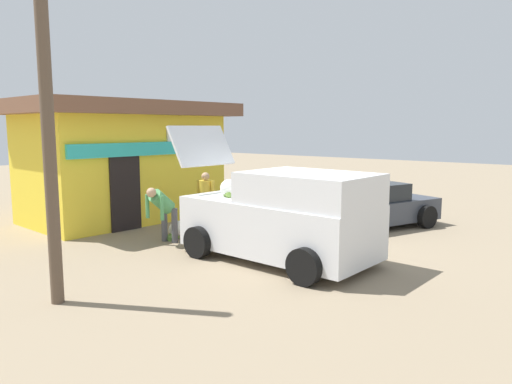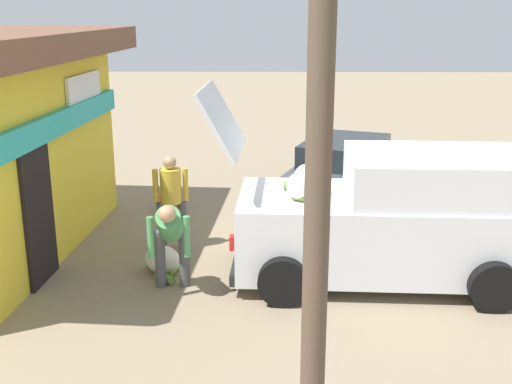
{
  "view_description": "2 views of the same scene",
  "coord_description": "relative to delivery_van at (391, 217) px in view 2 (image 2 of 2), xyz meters",
  "views": [
    {
      "loc": [
        -9.1,
        -5.89,
        2.78
      ],
      "look_at": [
        -0.36,
        1.04,
        1.26
      ],
      "focal_mm": 33.77,
      "sensor_mm": 36.0,
      "label": 1
    },
    {
      "loc": [
        -9.83,
        1.55,
        3.86
      ],
      "look_at": [
        0.72,
        1.7,
        0.79
      ],
      "focal_mm": 44.66,
      "sensor_mm": 36.0,
      "label": 2
    }
  ],
  "objects": [
    {
      "name": "delivery_van",
      "position": [
        0.0,
        0.0,
        0.0
      ],
      "size": [
        2.37,
        4.67,
        2.81
      ],
      "color": "silver",
      "rests_on": "ground_plane"
    },
    {
      "name": "customer_bending",
      "position": [
        -0.55,
        3.12,
        -0.08
      ],
      "size": [
        0.79,
        0.57,
        1.39
      ],
      "color": "#4C4C51",
      "rests_on": "ground_plane"
    },
    {
      "name": "utility_pole",
      "position": [
        -4.2,
        1.43,
        1.48
      ],
      "size": [
        0.2,
        0.2,
        4.86
      ],
      "primitive_type": "cylinder",
      "color": "brown",
      "rests_on": "ground_plane"
    },
    {
      "name": "ground_plane",
      "position": [
        1.1,
        0.27,
        -0.94
      ],
      "size": [
        60.0,
        60.0,
        0.0
      ],
      "primitive_type": "plane",
      "color": "gray"
    },
    {
      "name": "parked_sedan",
      "position": [
        4.09,
        0.18,
        -0.35
      ],
      "size": [
        4.66,
        3.19,
        1.24
      ],
      "color": "#383D47",
      "rests_on": "ground_plane"
    },
    {
      "name": "paint_bucket",
      "position": [
        3.16,
        3.72,
        -0.79
      ],
      "size": [
        0.33,
        0.33,
        0.3
      ],
      "primitive_type": "cylinder",
      "color": "#BF3F33",
      "rests_on": "ground_plane"
    },
    {
      "name": "vendor_standing",
      "position": [
        1.14,
        3.35,
        -0.04
      ],
      "size": [
        0.39,
        0.56,
        1.58
      ],
      "color": "#4C4C51",
      "rests_on": "ground_plane"
    },
    {
      "name": "unloaded_banana_pile",
      "position": [
        0.15,
        3.35,
        -0.76
      ],
      "size": [
        0.93,
        0.77,
        0.41
      ],
      "color": "silver",
      "rests_on": "ground_plane"
    }
  ]
}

